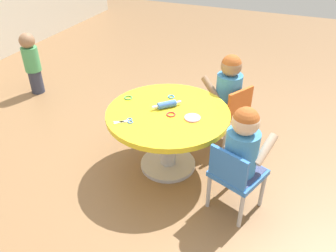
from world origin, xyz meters
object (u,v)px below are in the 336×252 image
Objects in this scene: child_chair_left at (235,175)px; rolling_pin at (167,105)px; craft_scissors at (126,121)px; child_chair_right at (230,110)px; toddler_standing at (32,62)px; craft_table at (168,125)px; seated_child_right at (229,84)px; seated_child_left at (243,144)px.

rolling_pin reaches higher than child_chair_left.
rolling_pin reaches higher than craft_scissors.
child_chair_right is at bearing 16.22° from child_chair_left.
child_chair_left is 0.80× the size of toddler_standing.
craft_table is 1.36× the size of toddler_standing.
child_chair_right is at bearing -36.34° from craft_scissors.
seated_child_right reaches higher than toddler_standing.
craft_table is 1.79× the size of seated_child_right.
seated_child_right is (0.81, 0.27, 0.23)m from child_chair_left.
craft_table is 1.70× the size of child_chair_left.
craft_scissors is at bearing 147.15° from rolling_pin.
child_chair_left is at bearing -110.31° from toddler_standing.
seated_child_right is at bearing 18.06° from child_chair_left.
seated_child_left is 0.68m from rolling_pin.
toddler_standing is at bearing 70.58° from seated_child_left.
child_chair_left is 1.00× the size of child_chair_right.
rolling_pin is at bearing -32.85° from craft_scissors.
seated_child_right is 3.70× the size of craft_scissors.
seated_child_left is (-0.22, -0.59, 0.14)m from craft_table.
seated_child_right is at bearing -34.58° from rolling_pin.
child_chair_right is 0.98m from craft_scissors.
rolling_pin is (-0.48, 0.38, 0.23)m from child_chair_right.
craft_scissors is at bearing 137.52° from craft_table.
toddler_standing is at bearing 61.75° from craft_scissors.
toddler_standing is at bearing 69.69° from child_chair_left.
craft_table is at bearing 65.67° from child_chair_left.
seated_child_left is 0.83m from child_chair_right.
child_chair_right is 3.01× the size of rolling_pin.
child_chair_left is 0.23m from seated_child_left.
rolling_pin reaches higher than craft_table.
seated_child_right is at bearing 59.89° from child_chair_right.
craft_table is at bearing -148.56° from rolling_pin.
child_chair_right reaches higher than craft_table.
toddler_standing is (0.89, 2.42, 0.05)m from child_chair_left.
rolling_pin is at bearing 31.44° from craft_table.
child_chair_right is at bearing -120.11° from seated_child_right.
craft_scissors reaches higher than craft_table.
seated_child_right is at bearing -92.12° from toddler_standing.
toddler_standing is at bearing 87.39° from child_chair_right.
rolling_pin is at bearing -107.84° from toddler_standing.
craft_scissors is at bearing 90.89° from seated_child_left.
child_chair_right is at bearing -92.61° from toddler_standing.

